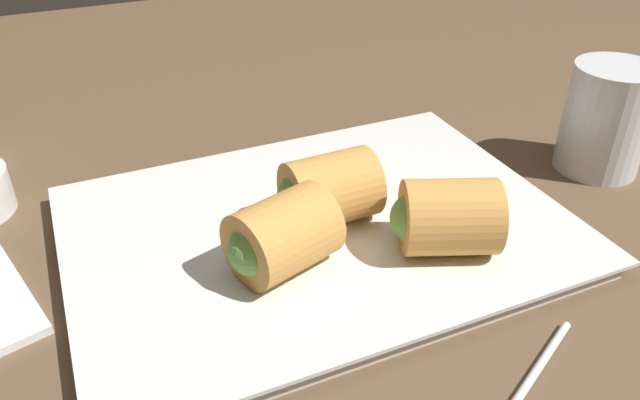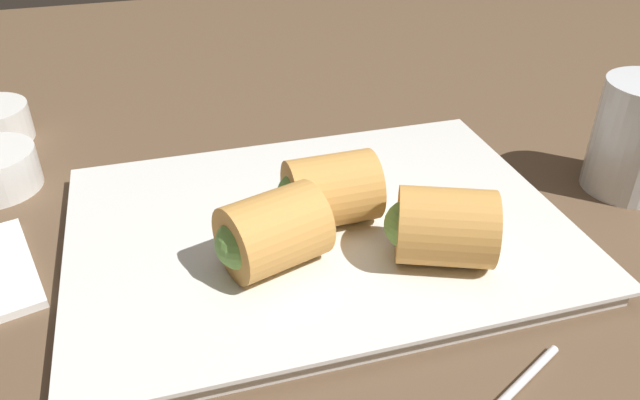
# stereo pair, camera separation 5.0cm
# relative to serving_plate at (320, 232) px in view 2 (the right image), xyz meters

# --- Properties ---
(table_surface) EXTENTS (1.80, 1.40, 0.02)m
(table_surface) POSITION_rel_serving_plate_xyz_m (0.02, 0.00, -0.02)
(table_surface) COLOR brown
(table_surface) RESTS_ON ground
(serving_plate) EXTENTS (0.35, 0.26, 0.01)m
(serving_plate) POSITION_rel_serving_plate_xyz_m (0.00, 0.00, 0.00)
(serving_plate) COLOR silver
(serving_plate) RESTS_ON table_surface
(roll_front_left) EXTENTS (0.08, 0.07, 0.05)m
(roll_front_left) POSITION_rel_serving_plate_xyz_m (-0.04, -0.04, 0.03)
(roll_front_left) COLOR #D19347
(roll_front_left) RESTS_ON serving_plate
(roll_front_right) EXTENTS (0.07, 0.05, 0.05)m
(roll_front_right) POSITION_rel_serving_plate_xyz_m (0.01, 0.00, 0.03)
(roll_front_right) COLOR #D19347
(roll_front_right) RESTS_ON serving_plate
(roll_back_left) EXTENTS (0.08, 0.07, 0.05)m
(roll_back_left) POSITION_rel_serving_plate_xyz_m (0.06, -0.06, 0.03)
(roll_back_left) COLOR #D19347
(roll_back_left) RESTS_ON serving_plate
(drinking_glass) EXTENTS (0.07, 0.07, 0.09)m
(drinking_glass) POSITION_rel_serving_plate_xyz_m (0.26, 0.00, 0.04)
(drinking_glass) COLOR silver
(drinking_glass) RESTS_ON table_surface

